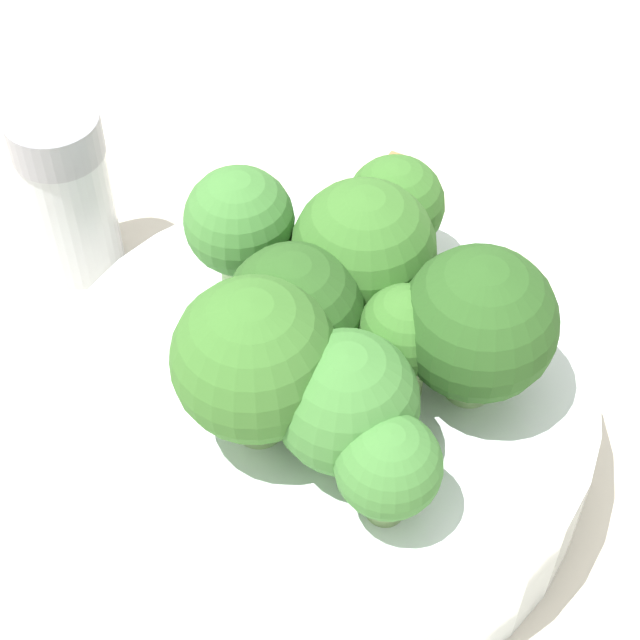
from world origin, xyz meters
name	(u,v)px	position (x,y,z in m)	size (l,w,h in m)	color
ground_plane	(320,455)	(0.00, 0.00, 0.00)	(3.00, 3.00, 0.00)	beige
bowl	(320,419)	(0.00, 0.00, 0.02)	(0.20, 0.20, 0.05)	silver
broccoli_floret_0	(353,249)	(0.04, 0.00, 0.08)	(0.05, 0.05, 0.06)	#8EB770
broccoli_floret_1	(478,326)	(0.02, -0.05, 0.08)	(0.05, 0.05, 0.06)	#8EB770
broccoli_floret_2	(240,226)	(0.03, 0.05, 0.08)	(0.04, 0.04, 0.06)	#84AD66
broccoli_floret_3	(388,468)	(-0.04, -0.04, 0.07)	(0.03, 0.03, 0.04)	#7A9E5B
broccoli_floret_4	(346,404)	(-0.03, -0.02, 0.08)	(0.05, 0.05, 0.05)	#8EB770
broccoli_floret_5	(295,313)	(0.00, 0.01, 0.08)	(0.05, 0.05, 0.06)	#84AD66
broccoli_floret_6	(255,362)	(-0.03, 0.01, 0.09)	(0.06, 0.06, 0.07)	#8EB770
broccoli_floret_7	(405,337)	(0.01, -0.03, 0.08)	(0.03, 0.03, 0.05)	#7A9E5B
broccoli_floret_8	(405,212)	(0.06, 0.00, 0.08)	(0.04, 0.04, 0.05)	#7A9E5B
pepper_shaker	(68,193)	(0.05, 0.15, 0.04)	(0.04, 0.04, 0.08)	#B2B7BC
almond_crumb_0	(397,156)	(0.18, 0.04, 0.00)	(0.01, 0.01, 0.01)	olive
almond_crumb_1	(289,203)	(0.12, 0.08, 0.00)	(0.01, 0.01, 0.01)	olive
almond_crumb_4	(200,244)	(0.08, 0.10, 0.00)	(0.01, 0.00, 0.01)	olive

